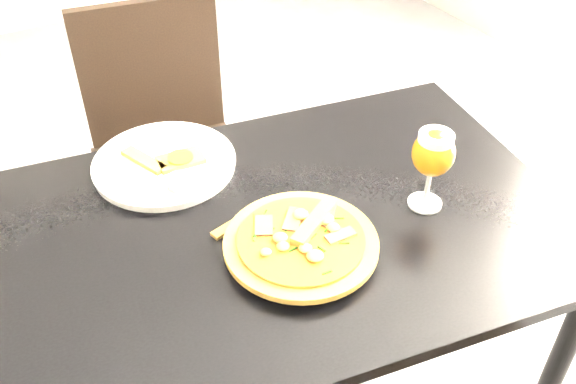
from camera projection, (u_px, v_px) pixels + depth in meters
dining_table at (286, 251)px, 1.42m from camera, size 1.32×1.00×0.75m
chair_far at (168, 152)px, 1.94m from camera, size 0.51×0.51×0.95m
plate_main at (304, 242)px, 1.30m from camera, size 0.31×0.31×0.01m
pizza at (301, 241)px, 1.28m from camera, size 0.31×0.31×0.03m
plate_second at (164, 164)px, 1.50m from camera, size 0.43×0.43×0.02m
crust_scraps at (168, 160)px, 1.49m from camera, size 0.17×0.14×0.01m
loose_crust at (232, 225)px, 1.34m from camera, size 0.10×0.04×0.01m
sauce_cup at (180, 184)px, 1.42m from camera, size 0.06×0.06×0.04m
beer_glass at (433, 154)px, 1.32m from camera, size 0.09×0.09×0.19m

